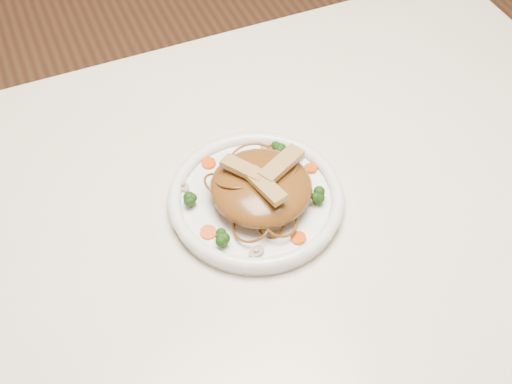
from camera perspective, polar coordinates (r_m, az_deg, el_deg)
name	(u,v)px	position (r m, az deg, el deg)	size (l,w,h in m)	color
table	(274,231)	(1.09, 1.57, -3.37)	(1.20, 0.80, 0.75)	#F2E5CD
plate	(256,202)	(0.99, 0.00, -0.82)	(0.26, 0.26, 0.02)	white
noodle_mound	(261,187)	(0.96, 0.44, 0.44)	(0.15, 0.15, 0.05)	brown
chicken_a	(282,164)	(0.94, 2.20, 2.39)	(0.08, 0.03, 0.01)	tan
chicken_b	(243,169)	(0.94, -1.12, 2.01)	(0.07, 0.02, 0.01)	tan
chicken_c	(266,186)	(0.92, 0.84, 0.51)	(0.07, 0.02, 0.01)	tan
broccoli_0	(278,148)	(1.03, 1.90, 3.81)	(0.02, 0.02, 0.03)	#1C450E
broccoli_1	(191,198)	(0.97, -5.58, -0.53)	(0.02, 0.02, 0.03)	#1C450E
broccoli_2	(222,237)	(0.92, -2.90, -3.83)	(0.03, 0.03, 0.03)	#1C450E
broccoli_3	(318,196)	(0.97, 5.36, -0.30)	(0.03, 0.03, 0.03)	#1C450E
carrot_0	(275,148)	(1.05, 1.65, 3.80)	(0.02, 0.02, 0.01)	#E54008
carrot_1	(208,232)	(0.94, -4.12, -3.47)	(0.02, 0.02, 0.01)	#E54008
carrot_2	(311,168)	(1.02, 4.70, 2.04)	(0.02, 0.02, 0.01)	#E54008
carrot_3	(209,163)	(1.03, -4.07, 2.47)	(0.02, 0.02, 0.01)	#E54008
carrot_4	(298,238)	(0.93, 3.65, -3.97)	(0.02, 0.02, 0.01)	#E54008
mushroom_0	(256,252)	(0.92, 0.04, -5.19)	(0.02, 0.02, 0.01)	#C3AC92
mushroom_1	(299,156)	(1.04, 3.73, 3.12)	(0.02, 0.02, 0.01)	#C3AC92
mushroom_2	(183,187)	(1.00, -6.28, 0.46)	(0.02, 0.02, 0.01)	#C3AC92
mushroom_3	(268,147)	(1.05, 1.04, 3.90)	(0.03, 0.03, 0.01)	#C3AC92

